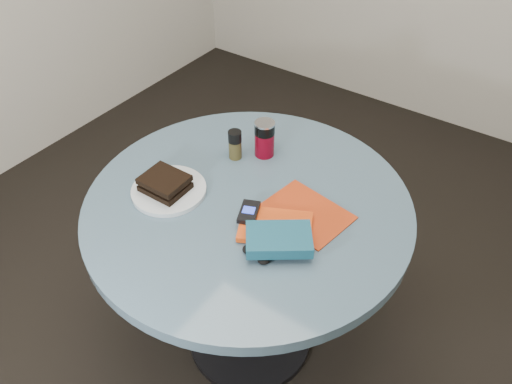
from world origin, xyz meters
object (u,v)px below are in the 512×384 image
Objects in this scene: headphones at (256,254)px; novel at (279,239)px; magazine at (306,213)px; mp3_player at (249,212)px; soda_can at (264,139)px; sandwich at (165,183)px; red_book at (275,227)px; table at (248,238)px; pepper_grinder at (235,144)px; plate at (169,190)px.

novel is at bearing 59.35° from headphones.
mp3_player is (-0.12, -0.12, 0.03)m from magazine.
sandwich is at bearing -112.42° from soda_can.
magazine is 1.20× the size of red_book.
magazine reaches higher than table.
mp3_player is at bearing 158.73° from red_book.
pepper_grinder is (-0.16, 0.15, 0.22)m from table.
headphones is at bearing -86.61° from magazine.
sandwich is 1.45× the size of headphones.
pepper_grinder is at bearing 118.56° from red_book.
soda_can is at bearing 67.58° from sandwich.
magazine is at bearing -33.00° from soda_can.
novel is at bearing -50.84° from soda_can.
pepper_grinder is 1.12× the size of headphones.
pepper_grinder is (0.07, 0.27, 0.01)m from sandwich.
sandwich reaches higher than plate.
plate is 1.73× the size of sandwich.
soda_can reaches higher than plate.
table is 0.28m from headphones.
soda_can reaches higher than sandwich.
red_book is at bearing 96.16° from headphones.
plate is 2.25× the size of pepper_grinder.
novel is (0.05, -0.06, 0.03)m from red_book.
headphones is (-0.03, -0.06, -0.03)m from novel.
headphones is at bearing -9.80° from plate.
plate is 0.03m from sandwich.
soda_can is 0.52× the size of magazine.
sandwich is at bearing -153.59° from table.
soda_can reaches higher than headphones.
soda_can reaches higher than novel.
soda_can is (0.13, 0.33, 0.06)m from plate.
sandwich is (-0.23, -0.11, 0.20)m from table.
sandwich is 0.75× the size of novel.
pepper_grinder is 0.45m from headphones.
red_book is at bearing 4.89° from mp3_player.
table is 4.32× the size of plate.
magazine is 0.12m from red_book.
soda_can is 0.46m from headphones.
table is at bearing 127.56° from mp3_player.
table is 0.30m from novel.
sandwich is 0.37m from soda_can.
red_book is 1.15× the size of novel.
plate is 2.24× the size of mp3_player.
headphones reaches higher than magazine.
magazine is at bearing 21.77° from plate.
pepper_grinder reaches higher than table.
mp3_player is (0.21, -0.22, -0.02)m from pepper_grinder.
plate is at bearing -103.71° from pepper_grinder.
magazine is at bearing 16.63° from table.
plate is 0.27m from pepper_grinder.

